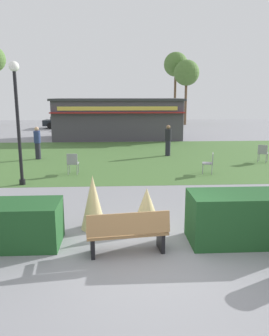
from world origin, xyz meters
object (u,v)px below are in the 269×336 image
at_px(cafe_chair_north, 263,152).
at_px(tree_center_bg, 176,65).
at_px(tree_right_bg, 187,73).
at_px(food_kiosk, 118,118).
at_px(parked_car_center_slot, 117,121).
at_px(cafe_chair_center, 210,162).
at_px(cafe_chair_east, 73,162).
at_px(park_bench, 128,232).
at_px(person_strolling, 168,140).
at_px(parked_car_west_slot, 65,122).
at_px(person_standing, 37,143).
at_px(lamppost_mid, 17,109).

height_order(cafe_chair_north, tree_center_bg, tree_center_bg).
distance_m(cafe_chair_north, tree_right_bg, 22.46).
bearing_deg(cafe_chair_north, food_kiosk, 125.01).
bearing_deg(parked_car_center_slot, cafe_chair_north, -68.96).
height_order(food_kiosk, cafe_chair_center, food_kiosk).
relative_size(cafe_chair_east, cafe_chair_north, 1.00).
relative_size(food_kiosk, parked_car_center_slot, 2.26).
height_order(park_bench, person_strolling, person_strolling).
bearing_deg(parked_car_west_slot, tree_right_bg, 13.80).
bearing_deg(cafe_chair_north, parked_car_center_slot, 111.04).
distance_m(person_strolling, person_standing, 6.96).
xyz_separation_m(person_standing, parked_car_west_slot, (-1.14, 17.14, -0.22)).
bearing_deg(cafe_chair_center, parked_car_west_slot, 113.64).
bearing_deg(person_strolling, food_kiosk, -55.71).
relative_size(cafe_chair_east, parked_car_west_slot, 0.21).
relative_size(person_standing, tree_center_bg, 0.21).
relative_size(food_kiosk, cafe_chair_north, 10.94).
xyz_separation_m(cafe_chair_north, tree_right_bg, (0.59, 21.86, 5.13)).
height_order(park_bench, food_kiosk, food_kiosk).
bearing_deg(person_strolling, cafe_chair_center, 119.56).
bearing_deg(person_standing, tree_center_bg, 36.11).
height_order(lamppost_mid, parked_car_center_slot, lamppost_mid).
bearing_deg(cafe_chair_center, person_standing, 154.59).
bearing_deg(cafe_chair_north, tree_center_bg, 90.41).
relative_size(lamppost_mid, parked_car_center_slot, 1.03).
distance_m(cafe_chair_east, tree_right_bg, 26.30).
bearing_deg(parked_car_center_slot, cafe_chair_east, -95.27).
distance_m(person_standing, tree_center_bg, 26.17).
relative_size(cafe_chair_east, cafe_chair_center, 1.00).
relative_size(food_kiosk, tree_right_bg, 1.37).
relative_size(cafe_chair_north, person_standing, 0.53).
bearing_deg(cafe_chair_north, cafe_chair_center, -145.11).
bearing_deg(food_kiosk, tree_right_bg, 56.71).
distance_m(park_bench, parked_car_center_slot, 28.10).
distance_m(food_kiosk, tree_right_bg, 14.61).
xyz_separation_m(parked_car_west_slot, parked_car_center_slot, (5.29, 0.00, 0.00)).
bearing_deg(person_strolling, parked_car_center_slot, -64.83).
xyz_separation_m(cafe_chair_north, person_standing, (-11.33, 1.51, 0.33)).
relative_size(person_strolling, person_standing, 1.00).
xyz_separation_m(cafe_chair_north, person_strolling, (-4.40, 2.14, 0.33)).
xyz_separation_m(park_bench, cafe_chair_east, (-2.05, 7.39, 0.05)).
bearing_deg(park_bench, food_kiosk, 90.21).
relative_size(cafe_chair_north, parked_car_center_slot, 0.21).
distance_m(lamppost_mid, tree_right_bg, 28.07).
bearing_deg(person_strolling, tree_center_bg, -85.10).
bearing_deg(person_standing, cafe_chair_north, -35.56).
bearing_deg(parked_car_center_slot, cafe_chair_center, -79.52).
bearing_deg(parked_car_center_slot, person_strolling, -80.46).
bearing_deg(cafe_chair_east, food_kiosk, 80.77).
relative_size(tree_right_bg, tree_center_bg, 0.86).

